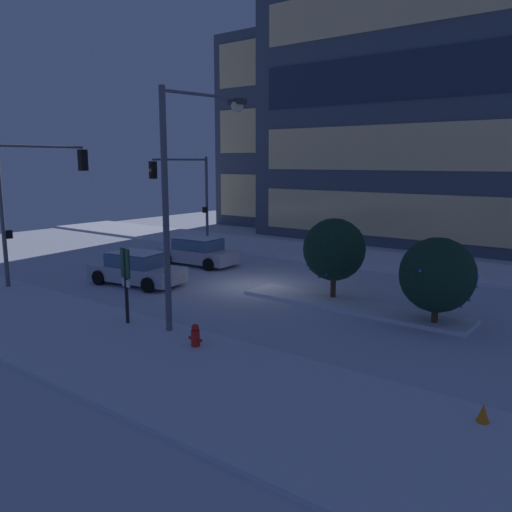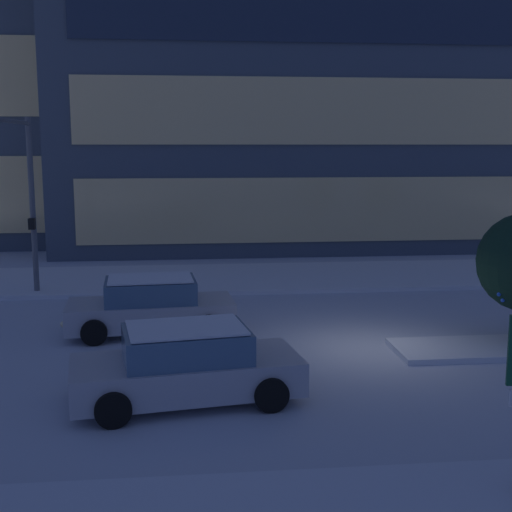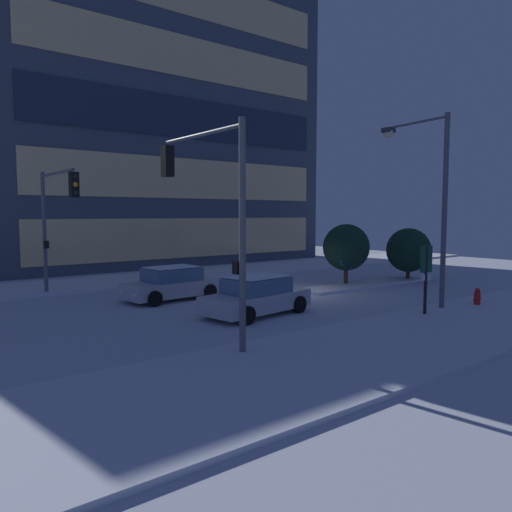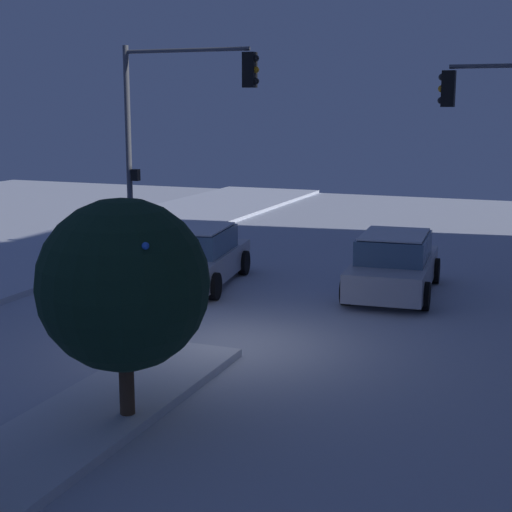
% 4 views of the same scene
% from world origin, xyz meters
% --- Properties ---
extents(ground, '(52.00, 52.00, 0.00)m').
position_xyz_m(ground, '(0.00, 0.00, 0.00)').
color(ground, silver).
extents(median_strip, '(9.00, 1.80, 0.14)m').
position_xyz_m(median_strip, '(5.01, -0.49, 0.07)').
color(median_strip, silver).
rests_on(median_strip, ground).
extents(car_near, '(4.66, 2.56, 1.49)m').
position_xyz_m(car_near, '(-4.46, -2.96, 0.71)').
color(car_near, '#B7B7C1').
rests_on(car_near, ground).
extents(car_far, '(4.54, 2.27, 1.49)m').
position_xyz_m(car_far, '(-5.39, 1.99, 0.71)').
color(car_far, '#B7B7C1').
rests_on(car_far, ground).
extents(traffic_light_corner_near_left, '(0.32, 4.48, 6.35)m').
position_xyz_m(traffic_light_corner_near_left, '(-8.13, -5.37, 4.35)').
color(traffic_light_corner_near_left, '#565960').
rests_on(traffic_light_corner_near_left, ground).
extents(decorated_tree_median, '(2.47, 2.47, 3.31)m').
position_xyz_m(decorated_tree_median, '(3.94, 0.03, 2.07)').
color(decorated_tree_median, '#473323').
rests_on(decorated_tree_median, ground).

